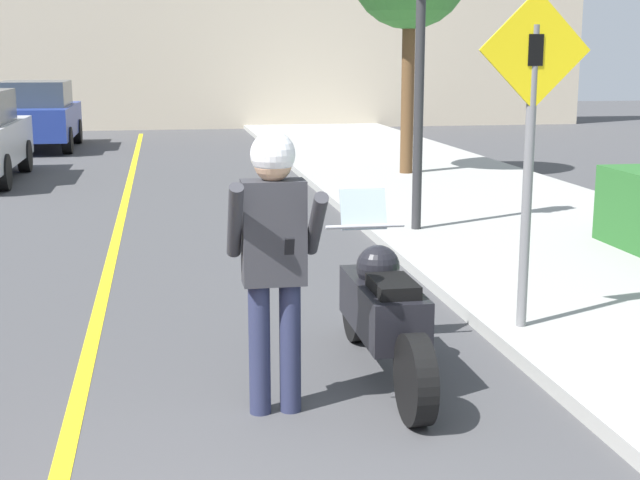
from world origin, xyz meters
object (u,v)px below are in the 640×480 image
motorcycle (382,310)px  parked_car_blue (37,115)px  person_biker (274,242)px  crossing_sign (531,130)px  traffic_light (421,21)px

motorcycle → parked_car_blue: bearing=104.9°
person_biker → crossing_sign: 2.54m
person_biker → traffic_light: traffic_light is taller
person_biker → traffic_light: (2.50, 5.34, 1.56)m
person_biker → parked_car_blue: (-3.73, 17.68, -0.29)m
parked_car_blue → crossing_sign: bearing=-70.3°
person_biker → traffic_light: bearing=65.0°
motorcycle → crossing_sign: size_ratio=0.87×
crossing_sign → parked_car_blue: size_ratio=0.64×
motorcycle → traffic_light: bearing=71.1°
parked_car_blue → motorcycle: bearing=-75.1°
person_biker → parked_car_blue: size_ratio=0.44×
person_biker → traffic_light: size_ratio=0.49×
crossing_sign → traffic_light: 4.31m
traffic_light → parked_car_blue: (-6.22, 12.34, -1.85)m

